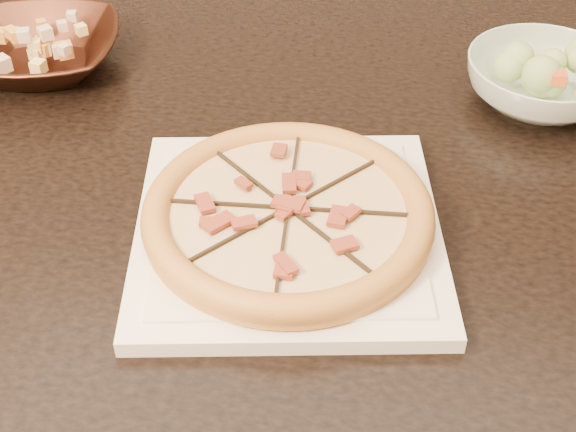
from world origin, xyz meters
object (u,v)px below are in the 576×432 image
bronze_bowl (39,51)px  pizza (288,213)px  plate (288,230)px  salad_bowl (542,81)px  dining_table (211,198)px

bronze_bowl → pizza: bearing=-36.8°
plate → pizza: bearing=175.2°
pizza → bronze_bowl: bearing=143.2°
salad_bowl → plate: bearing=-132.3°
dining_table → pizza: pizza is taller
plate → bronze_bowl: bronze_bowl is taller
plate → salad_bowl: 0.41m
dining_table → pizza: (0.13, -0.16, 0.13)m
plate → pizza: (-0.00, 0.00, 0.02)m
dining_table → pizza: bearing=-52.2°
plate → salad_bowl: (0.28, 0.30, 0.02)m
pizza → dining_table: bearing=127.8°
salad_bowl → bronze_bowl: bearing=-178.4°
plate → bronze_bowl: 0.48m
dining_table → bronze_bowl: (-0.26, 0.12, 0.12)m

